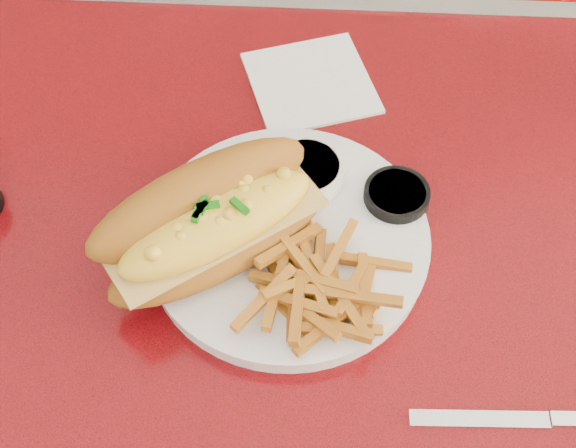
{
  "coord_description": "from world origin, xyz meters",
  "views": [
    {
      "loc": [
        -0.02,
        -0.42,
        1.44
      ],
      "look_at": [
        -0.05,
        0.02,
        0.81
      ],
      "focal_mm": 50.0,
      "sensor_mm": 36.0,
      "label": 1
    }
  ],
  "objects_px": {
    "dinner_plate": "(288,241)",
    "fork": "(322,278)",
    "mac_hoagie": "(211,221)",
    "gravy_ramekin": "(306,177)",
    "knife": "(540,420)",
    "booth_bench_far": "(331,60)",
    "diner_table": "(328,344)",
    "sauce_cup_right": "(396,200)"
  },
  "relations": [
    {
      "from": "knife",
      "to": "mac_hoagie",
      "type": "bearing_deg",
      "value": 150.86
    },
    {
      "from": "dinner_plate",
      "to": "sauce_cup_right",
      "type": "height_order",
      "value": "sauce_cup_right"
    },
    {
      "from": "booth_bench_far",
      "to": "fork",
      "type": "bearing_deg",
      "value": -90.84
    },
    {
      "from": "gravy_ramekin",
      "to": "diner_table",
      "type": "bearing_deg",
      "value": -71.45
    },
    {
      "from": "fork",
      "to": "knife",
      "type": "bearing_deg",
      "value": -112.27
    },
    {
      "from": "dinner_plate",
      "to": "fork",
      "type": "bearing_deg",
      "value": -53.51
    },
    {
      "from": "dinner_plate",
      "to": "gravy_ramekin",
      "type": "relative_size",
      "value": 3.76
    },
    {
      "from": "fork",
      "to": "sauce_cup_right",
      "type": "bearing_deg",
      "value": -26.41
    },
    {
      "from": "fork",
      "to": "gravy_ramekin",
      "type": "xyz_separation_m",
      "value": [
        -0.02,
        0.12,
        0.0
      ]
    },
    {
      "from": "diner_table",
      "to": "fork",
      "type": "bearing_deg",
      "value": -118.5
    },
    {
      "from": "fork",
      "to": "sauce_cup_right",
      "type": "distance_m",
      "value": 0.12
    },
    {
      "from": "booth_bench_far",
      "to": "mac_hoagie",
      "type": "xyz_separation_m",
      "value": [
        -0.12,
        -0.8,
        0.55
      ]
    },
    {
      "from": "fork",
      "to": "mac_hoagie",
      "type": "bearing_deg",
      "value": 84.17
    },
    {
      "from": "knife",
      "to": "fork",
      "type": "bearing_deg",
      "value": 145.56
    },
    {
      "from": "booth_bench_far",
      "to": "fork",
      "type": "distance_m",
      "value": 0.97
    },
    {
      "from": "booth_bench_far",
      "to": "diner_table",
      "type": "bearing_deg",
      "value": -90.0
    },
    {
      "from": "mac_hoagie",
      "to": "gravy_ramekin",
      "type": "xyz_separation_m",
      "value": [
        0.09,
        0.09,
        -0.04
      ]
    },
    {
      "from": "mac_hoagie",
      "to": "gravy_ramekin",
      "type": "relative_size",
      "value": 2.71
    },
    {
      "from": "booth_bench_far",
      "to": "sauce_cup_right",
      "type": "height_order",
      "value": "booth_bench_far"
    },
    {
      "from": "knife",
      "to": "diner_table",
      "type": "bearing_deg",
      "value": 139.3
    },
    {
      "from": "fork",
      "to": "gravy_ramekin",
      "type": "height_order",
      "value": "gravy_ramekin"
    },
    {
      "from": "booth_bench_far",
      "to": "gravy_ramekin",
      "type": "xyz_separation_m",
      "value": [
        -0.03,
        -0.71,
        0.51
      ]
    },
    {
      "from": "diner_table",
      "to": "dinner_plate",
      "type": "height_order",
      "value": "dinner_plate"
    },
    {
      "from": "knife",
      "to": "booth_bench_far",
      "type": "bearing_deg",
      "value": 98.72
    },
    {
      "from": "diner_table",
      "to": "mac_hoagie",
      "type": "xyz_separation_m",
      "value": [
        -0.12,
        0.01,
        0.22
      ]
    },
    {
      "from": "mac_hoagie",
      "to": "gravy_ramekin",
      "type": "bearing_deg",
      "value": 10.01
    },
    {
      "from": "mac_hoagie",
      "to": "fork",
      "type": "distance_m",
      "value": 0.12
    },
    {
      "from": "dinner_plate",
      "to": "fork",
      "type": "distance_m",
      "value": 0.06
    },
    {
      "from": "dinner_plate",
      "to": "mac_hoagie",
      "type": "bearing_deg",
      "value": -166.62
    },
    {
      "from": "booth_bench_far",
      "to": "gravy_ramekin",
      "type": "height_order",
      "value": "booth_bench_far"
    },
    {
      "from": "sauce_cup_right",
      "to": "knife",
      "type": "distance_m",
      "value": 0.25
    },
    {
      "from": "mac_hoagie",
      "to": "fork",
      "type": "xyz_separation_m",
      "value": [
        0.11,
        -0.03,
        -0.04
      ]
    },
    {
      "from": "diner_table",
      "to": "dinner_plate",
      "type": "relative_size",
      "value": 3.5
    },
    {
      "from": "diner_table",
      "to": "sauce_cup_right",
      "type": "height_order",
      "value": "sauce_cup_right"
    },
    {
      "from": "sauce_cup_right",
      "to": "dinner_plate",
      "type": "bearing_deg",
      "value": -154.56
    },
    {
      "from": "gravy_ramekin",
      "to": "sauce_cup_right",
      "type": "distance_m",
      "value": 0.1
    },
    {
      "from": "gravy_ramekin",
      "to": "knife",
      "type": "height_order",
      "value": "gravy_ramekin"
    },
    {
      "from": "diner_table",
      "to": "booth_bench_far",
      "type": "height_order",
      "value": "booth_bench_far"
    },
    {
      "from": "booth_bench_far",
      "to": "mac_hoagie",
      "type": "distance_m",
      "value": 0.98
    },
    {
      "from": "diner_table",
      "to": "booth_bench_far",
      "type": "distance_m",
      "value": 0.87
    },
    {
      "from": "diner_table",
      "to": "gravy_ramekin",
      "type": "relative_size",
      "value": 13.17
    },
    {
      "from": "mac_hoagie",
      "to": "knife",
      "type": "xyz_separation_m",
      "value": [
        0.3,
        -0.15,
        -0.06
      ]
    }
  ]
}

